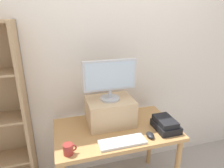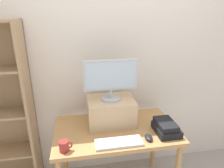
% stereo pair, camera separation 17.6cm
% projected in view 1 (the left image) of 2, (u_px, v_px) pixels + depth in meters
% --- Properties ---
extents(back_wall, '(7.00, 0.08, 2.60)m').
position_uv_depth(back_wall, '(104.00, 62.00, 2.10)').
color(back_wall, beige).
rests_on(back_wall, ground_plane).
extents(desk, '(1.13, 0.66, 0.76)m').
position_uv_depth(desk, '(116.00, 137.00, 1.91)').
color(desk, '#B7844C').
rests_on(desk, ground_plane).
extents(riser_box, '(0.44, 0.34, 0.25)m').
position_uv_depth(riser_box, '(110.00, 111.00, 1.93)').
color(riser_box, tan).
rests_on(riser_box, desk).
extents(computer_monitor, '(0.50, 0.18, 0.38)m').
position_uv_depth(computer_monitor, '(110.00, 78.00, 1.81)').
color(computer_monitor, '#B7B7BA').
rests_on(computer_monitor, riser_box).
extents(keyboard, '(0.39, 0.14, 0.02)m').
position_uv_depth(keyboard, '(122.00, 142.00, 1.66)').
color(keyboard, silver).
rests_on(keyboard, desk).
extents(computer_mouse, '(0.06, 0.10, 0.04)m').
position_uv_depth(computer_mouse, '(150.00, 135.00, 1.74)').
color(computer_mouse, black).
rests_on(computer_mouse, desk).
extents(book_stack, '(0.20, 0.25, 0.11)m').
position_uv_depth(book_stack, '(166.00, 124.00, 1.84)').
color(book_stack, black).
rests_on(book_stack, desk).
extents(coffee_mug, '(0.11, 0.08, 0.09)m').
position_uv_depth(coffee_mug, '(68.00, 149.00, 1.52)').
color(coffee_mug, '#9E2D28').
rests_on(coffee_mug, desk).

